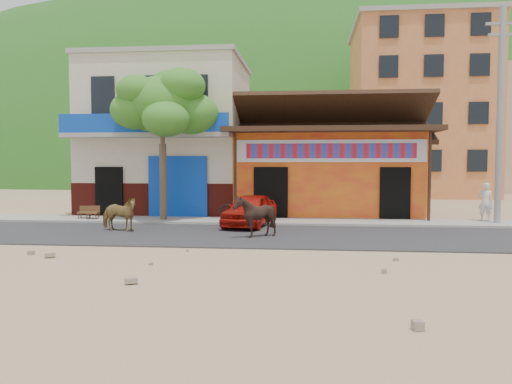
% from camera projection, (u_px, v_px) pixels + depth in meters
% --- Properties ---
extents(ground, '(120.00, 120.00, 0.00)m').
position_uv_depth(ground, '(266.00, 250.00, 13.62)').
color(ground, '#9E825B').
rests_on(ground, ground).
extents(road, '(60.00, 5.00, 0.04)m').
position_uv_depth(road, '(273.00, 236.00, 16.10)').
color(road, '#28282B').
rests_on(road, ground).
extents(sidewalk, '(60.00, 2.00, 0.12)m').
position_uv_depth(sidewalk, '(279.00, 222.00, 19.58)').
color(sidewalk, gray).
rests_on(sidewalk, ground).
extents(dance_club, '(8.00, 6.00, 3.60)m').
position_uv_depth(dance_club, '(327.00, 175.00, 23.24)').
color(dance_club, orange).
rests_on(dance_club, ground).
extents(cafe_building, '(7.00, 6.00, 7.00)m').
position_uv_depth(cafe_building, '(170.00, 139.00, 23.91)').
color(cafe_building, beige).
rests_on(cafe_building, ground).
extents(apartment_front, '(9.00, 9.00, 12.00)m').
position_uv_depth(apartment_front, '(417.00, 113.00, 36.17)').
color(apartment_front, '#CC723F').
rests_on(apartment_front, ground).
extents(hillside, '(100.00, 40.00, 24.00)m').
position_uv_depth(hillside, '(302.00, 104.00, 82.42)').
color(hillside, '#194C14').
rests_on(hillside, ground).
extents(tree, '(3.00, 3.00, 6.00)m').
position_uv_depth(tree, '(163.00, 144.00, 19.67)').
color(tree, '#2D721E').
rests_on(tree, sidewalk).
extents(utility_pole, '(0.24, 0.24, 8.00)m').
position_uv_depth(utility_pole, '(500.00, 116.00, 18.49)').
color(utility_pole, gray).
rests_on(utility_pole, sidewalk).
extents(cow_tan, '(1.44, 0.78, 1.16)m').
position_uv_depth(cow_tan, '(119.00, 214.00, 17.01)').
color(cow_tan, olive).
rests_on(cow_tan, road).
extents(cow_dark, '(1.29, 1.17, 1.32)m').
position_uv_depth(cow_dark, '(255.00, 216.00, 15.61)').
color(cow_dark, black).
rests_on(cow_dark, road).
extents(red_car, '(2.03, 3.71, 1.19)m').
position_uv_depth(red_car, '(250.00, 210.00, 18.42)').
color(red_car, '#AF140C').
rests_on(red_car, road).
extents(scooter, '(1.92, 1.09, 0.95)m').
position_uv_depth(scooter, '(241.00, 208.00, 19.52)').
color(scooter, black).
rests_on(scooter, sidewalk).
extents(pedestrian, '(0.59, 0.44, 1.47)m').
position_uv_depth(pedestrian, '(485.00, 202.00, 19.40)').
color(pedestrian, white).
rests_on(pedestrian, sidewalk).
extents(cafe_chair_left, '(0.49, 0.49, 0.97)m').
position_uv_depth(cafe_chair_left, '(93.00, 207.00, 20.03)').
color(cafe_chair_left, '#4E361A').
rests_on(cafe_chair_left, sidewalk).
extents(cafe_chair_right, '(0.48, 0.48, 0.92)m').
position_uv_depth(cafe_chair_right, '(84.00, 207.00, 20.27)').
color(cafe_chair_right, '#51331B').
rests_on(cafe_chair_right, sidewalk).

